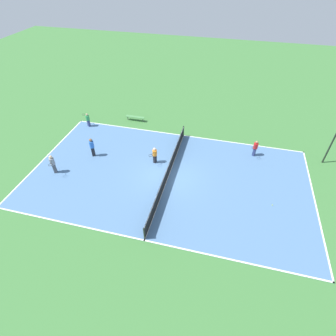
{
  "coord_description": "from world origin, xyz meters",
  "views": [
    {
      "loc": [
        14.4,
        3.64,
        13.7
      ],
      "look_at": [
        0.0,
        0.0,
        0.9
      ],
      "focal_mm": 28.0,
      "sensor_mm": 36.0,
      "label": 1
    }
  ],
  "objects_px": {
    "player_coach_red": "(255,147)",
    "player_baseline_gray": "(53,163)",
    "tennis_ball_far_baseline": "(153,156)",
    "player_far_green": "(88,119)",
    "player_near_blue": "(92,146)",
    "player_center_orange": "(155,154)",
    "fence_post_back_left": "(334,139)",
    "tennis_net": "(168,171)",
    "bench": "(135,117)",
    "tennis_ball_right_alley": "(272,205)"
  },
  "relations": [
    {
      "from": "tennis_ball_far_baseline",
      "to": "player_near_blue",
      "type": "bearing_deg",
      "value": -77.2
    },
    {
      "from": "player_far_green",
      "to": "player_baseline_gray",
      "type": "bearing_deg",
      "value": 123.99
    },
    {
      "from": "player_center_orange",
      "to": "fence_post_back_left",
      "type": "relative_size",
      "value": 0.32
    },
    {
      "from": "tennis_net",
      "to": "tennis_ball_far_baseline",
      "type": "xyz_separation_m",
      "value": [
        -2.14,
        -1.81,
        -0.51
      ]
    },
    {
      "from": "fence_post_back_left",
      "to": "player_near_blue",
      "type": "bearing_deg",
      "value": -78.47
    },
    {
      "from": "tennis_net",
      "to": "player_center_orange",
      "type": "xyz_separation_m",
      "value": [
        -1.42,
        -1.46,
        0.28
      ]
    },
    {
      "from": "player_center_orange",
      "to": "tennis_ball_far_baseline",
      "type": "bearing_deg",
      "value": -139.44
    },
    {
      "from": "tennis_ball_far_baseline",
      "to": "player_far_green",
      "type": "bearing_deg",
      "value": -112.42
    },
    {
      "from": "player_center_orange",
      "to": "player_baseline_gray",
      "type": "height_order",
      "value": "player_baseline_gray"
    },
    {
      "from": "bench",
      "to": "player_center_orange",
      "type": "bearing_deg",
      "value": -57.36
    },
    {
      "from": "tennis_net",
      "to": "player_near_blue",
      "type": "bearing_deg",
      "value": -98.64
    },
    {
      "from": "player_baseline_gray",
      "to": "fence_post_back_left",
      "type": "height_order",
      "value": "fence_post_back_left"
    },
    {
      "from": "bench",
      "to": "fence_post_back_left",
      "type": "bearing_deg",
      "value": -8.46
    },
    {
      "from": "tennis_net",
      "to": "player_near_blue",
      "type": "distance_m",
      "value": 6.82
    },
    {
      "from": "player_coach_red",
      "to": "player_baseline_gray",
      "type": "xyz_separation_m",
      "value": [
        6.04,
        -15.04,
        0.11
      ]
    },
    {
      "from": "player_near_blue",
      "to": "tennis_ball_right_alley",
      "type": "distance_m",
      "value": 14.57
    },
    {
      "from": "player_far_green",
      "to": "tennis_ball_right_alley",
      "type": "distance_m",
      "value": 18.14
    },
    {
      "from": "tennis_net",
      "to": "player_center_orange",
      "type": "relative_size",
      "value": 8.05
    },
    {
      "from": "player_near_blue",
      "to": "fence_post_back_left",
      "type": "relative_size",
      "value": 0.38
    },
    {
      "from": "player_coach_red",
      "to": "player_far_green",
      "type": "height_order",
      "value": "player_coach_red"
    },
    {
      "from": "player_far_green",
      "to": "bench",
      "type": "bearing_deg",
      "value": -123.84
    },
    {
      "from": "player_far_green",
      "to": "player_center_orange",
      "type": "distance_m",
      "value": 8.75
    },
    {
      "from": "bench",
      "to": "tennis_ball_right_alley",
      "type": "height_order",
      "value": "bench"
    },
    {
      "from": "bench",
      "to": "player_center_orange",
      "type": "xyz_separation_m",
      "value": [
        5.94,
        3.81,
        0.45
      ]
    },
    {
      "from": "player_near_blue",
      "to": "tennis_ball_right_alley",
      "type": "bearing_deg",
      "value": -33.99
    },
    {
      "from": "player_far_green",
      "to": "tennis_ball_far_baseline",
      "type": "xyz_separation_m",
      "value": [
        3.1,
        7.52,
        -0.73
      ]
    },
    {
      "from": "tennis_ball_far_baseline",
      "to": "fence_post_back_left",
      "type": "relative_size",
      "value": 0.01
    },
    {
      "from": "bench",
      "to": "tennis_ball_far_baseline",
      "type": "bearing_deg",
      "value": -56.52
    },
    {
      "from": "player_near_blue",
      "to": "player_center_orange",
      "type": "relative_size",
      "value": 1.18
    },
    {
      "from": "fence_post_back_left",
      "to": "tennis_ball_right_alley",
      "type": "bearing_deg",
      "value": -35.64
    },
    {
      "from": "player_center_orange",
      "to": "bench",
      "type": "bearing_deg",
      "value": -132.72
    },
    {
      "from": "player_far_green",
      "to": "fence_post_back_left",
      "type": "distance_m",
      "value": 21.27
    },
    {
      "from": "player_center_orange",
      "to": "tennis_ball_right_alley",
      "type": "distance_m",
      "value": 9.49
    },
    {
      "from": "tennis_net",
      "to": "tennis_ball_right_alley",
      "type": "bearing_deg",
      "value": 82.06
    },
    {
      "from": "tennis_net",
      "to": "player_baseline_gray",
      "type": "bearing_deg",
      "value": -79.16
    },
    {
      "from": "player_near_blue",
      "to": "player_coach_red",
      "type": "bearing_deg",
      "value": -11.34
    },
    {
      "from": "tennis_ball_far_baseline",
      "to": "tennis_net",
      "type": "bearing_deg",
      "value": 40.26
    },
    {
      "from": "player_coach_red",
      "to": "bench",
      "type": "bearing_deg",
      "value": -84.24
    },
    {
      "from": "tennis_net",
      "to": "player_near_blue",
      "type": "height_order",
      "value": "player_near_blue"
    },
    {
      "from": "tennis_ball_right_alley",
      "to": "tennis_net",
      "type": "bearing_deg",
      "value": -97.94
    },
    {
      "from": "player_center_orange",
      "to": "player_baseline_gray",
      "type": "distance_m",
      "value": 7.84
    },
    {
      "from": "player_baseline_gray",
      "to": "tennis_ball_right_alley",
      "type": "distance_m",
      "value": 16.37
    },
    {
      "from": "tennis_net",
      "to": "fence_post_back_left",
      "type": "bearing_deg",
      "value": 112.07
    },
    {
      "from": "bench",
      "to": "fence_post_back_left",
      "type": "relative_size",
      "value": 0.42
    },
    {
      "from": "tennis_ball_right_alley",
      "to": "player_baseline_gray",
      "type": "bearing_deg",
      "value": -87.92
    },
    {
      "from": "bench",
      "to": "player_far_green",
      "type": "xyz_separation_m",
      "value": [
        2.13,
        -4.06,
        0.4
      ]
    },
    {
      "from": "player_far_green",
      "to": "tennis_ball_far_baseline",
      "type": "relative_size",
      "value": 20.11
    },
    {
      "from": "bench",
      "to": "player_center_orange",
      "type": "relative_size",
      "value": 1.33
    },
    {
      "from": "tennis_net",
      "to": "player_baseline_gray",
      "type": "height_order",
      "value": "player_baseline_gray"
    },
    {
      "from": "tennis_net",
      "to": "player_baseline_gray",
      "type": "xyz_separation_m",
      "value": [
        1.66,
        -8.67,
        0.39
      ]
    }
  ]
}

